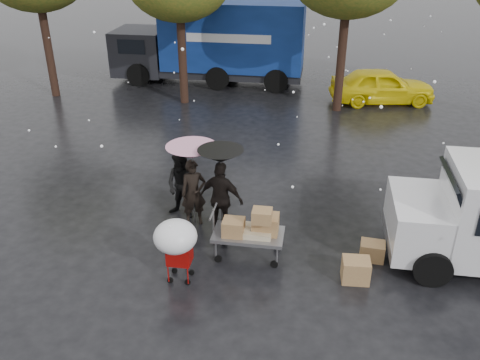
% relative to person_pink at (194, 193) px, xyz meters
% --- Properties ---
extents(ground, '(90.00, 90.00, 0.00)m').
position_rel_person_pink_xyz_m(ground, '(0.93, -1.22, -0.82)').
color(ground, black).
rests_on(ground, ground).
extents(person_pink, '(0.70, 0.59, 1.64)m').
position_rel_person_pink_xyz_m(person_pink, '(0.00, 0.00, 0.00)').
color(person_pink, black).
rests_on(person_pink, ground).
extents(person_middle, '(0.95, 0.82, 1.67)m').
position_rel_person_pink_xyz_m(person_middle, '(-0.35, 0.29, 0.02)').
color(person_middle, black).
rests_on(person_middle, ground).
extents(person_black, '(1.12, 0.68, 1.78)m').
position_rel_person_pink_xyz_m(person_black, '(0.72, -0.28, 0.07)').
color(person_black, black).
rests_on(person_black, ground).
extents(umbrella_pink, '(1.17, 1.17, 2.01)m').
position_rel_person_pink_xyz_m(umbrella_pink, '(0.00, 0.00, 1.04)').
color(umbrella_pink, '#4C4C4C').
rests_on(umbrella_pink, ground).
extents(umbrella_black, '(1.02, 1.02, 2.10)m').
position_rel_person_pink_xyz_m(umbrella_black, '(0.72, -0.28, 1.13)').
color(umbrella_black, '#4C4C4C').
rests_on(umbrella_black, ground).
extents(vendor_cart, '(1.52, 0.80, 1.27)m').
position_rel_person_pink_xyz_m(vendor_cart, '(1.54, -1.14, -0.09)').
color(vendor_cart, slate).
rests_on(vendor_cart, ground).
extents(shopping_cart, '(0.84, 0.84, 1.46)m').
position_rel_person_pink_xyz_m(shopping_cart, '(0.23, -2.29, 0.25)').
color(shopping_cart, '#9F0B09').
rests_on(shopping_cart, ground).
extents(blue_truck, '(8.30, 2.60, 3.50)m').
position_rel_person_pink_xyz_m(blue_truck, '(-1.92, 11.78, 0.94)').
color(blue_truck, navy).
rests_on(blue_truck, ground).
extents(box_ground_near, '(0.57, 0.47, 0.49)m').
position_rel_person_pink_xyz_m(box_ground_near, '(3.71, -1.61, -0.57)').
color(box_ground_near, '#925D3F').
rests_on(box_ground_near, ground).
extents(box_ground_far, '(0.54, 0.44, 0.40)m').
position_rel_person_pink_xyz_m(box_ground_far, '(4.10, -0.80, -0.62)').
color(box_ground_far, '#925D3F').
rests_on(box_ground_far, ground).
extents(yellow_taxi, '(4.24, 2.31, 1.37)m').
position_rel_person_pink_xyz_m(yellow_taxi, '(5.15, 9.98, -0.13)').
color(yellow_taxi, yellow).
rests_on(yellow_taxi, ground).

